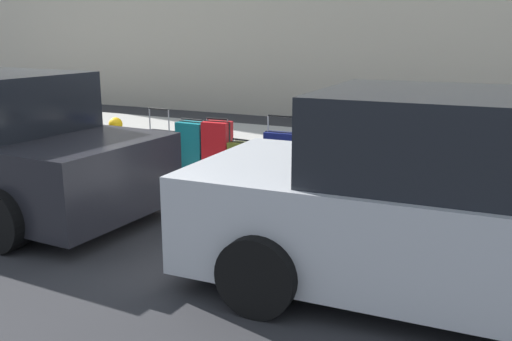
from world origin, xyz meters
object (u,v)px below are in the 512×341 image
suitcase_silver_1 (357,170)px  fire_hydrant (117,140)px  suitcase_teal_6 (193,147)px  parked_car_silver_0 (468,206)px  suitcase_maroon_2 (319,169)px  suitcase_black_0 (398,172)px  suitcase_navy_3 (283,158)px  suitcase_olive_4 (245,162)px  bollard_post (86,134)px  suitcase_red_5 (217,149)px  parking_meter (512,137)px  suitcase_black_7 (160,150)px

suitcase_silver_1 → fire_hydrant: (3.80, -0.06, 0.05)m
suitcase_teal_6 → parked_car_silver_0: bearing=151.2°
suitcase_maroon_2 → fire_hydrant: 3.30m
suitcase_black_0 → suitcase_maroon_2: bearing=3.6°
parked_car_silver_0 → suitcase_maroon_2: bearing=-46.1°
suitcase_navy_3 → suitcase_teal_6: 1.44m
suitcase_black_0 → suitcase_olive_4: bearing=3.1°
suitcase_black_0 → fire_hydrant: bearing=0.4°
suitcase_olive_4 → fire_hydrant: size_ratio=0.82×
suitcase_teal_6 → fire_hydrant: bearing=3.1°
bollard_post → suitcase_navy_3: bearing=-177.1°
suitcase_olive_4 → suitcase_red_5: bearing=-7.8°
bollard_post → parked_car_silver_0: bearing=161.2°
parking_meter → suitcase_black_0: bearing=10.3°
suitcase_red_5 → bollard_post: (2.26, 0.14, 0.06)m
parked_car_silver_0 → suitcase_red_5: bearing=-30.9°
suitcase_silver_1 → parking_meter: (-1.69, -0.31, 0.51)m
bollard_post → fire_hydrant: bearing=-162.2°
fire_hydrant → parked_car_silver_0: bearing=158.3°
suitcase_teal_6 → fire_hydrant: size_ratio=1.09×
suitcase_red_5 → parking_meter: size_ratio=0.66×
suitcase_olive_4 → suitcase_teal_6: suitcase_teal_6 is taller
suitcase_navy_3 → bollard_post: suitcase_navy_3 is taller
bollard_post → parked_car_silver_0: size_ratio=0.20×
suitcase_black_0 → suitcase_black_7: size_ratio=1.02×
suitcase_olive_4 → suitcase_black_7: 1.40m
suitcase_olive_4 → bollard_post: 2.73m
fire_hydrant → suitcase_black_0: bearing=-179.6°
suitcase_black_0 → suitcase_red_5: suitcase_black_0 is taller
suitcase_teal_6 → parked_car_silver_0: size_ratio=0.17×
suitcase_maroon_2 → suitcase_red_5: suitcase_red_5 is taller
parked_car_silver_0 → suitcase_olive_4: bearing=-33.7°
suitcase_red_5 → parked_car_silver_0: bearing=149.1°
suitcase_silver_1 → suitcase_black_7: bearing=0.0°
suitcase_olive_4 → suitcase_black_7: suitcase_black_7 is taller
suitcase_red_5 → bollard_post: size_ratio=0.93×
suitcase_navy_3 → parking_meter: bearing=-175.1°
parking_meter → suitcase_black_7: bearing=3.8°
suitcase_red_5 → suitcase_olive_4: bearing=172.2°
bollard_post → parking_meter: parking_meter is taller
suitcase_maroon_2 → parking_meter: parking_meter is taller
suitcase_silver_1 → parking_meter: parking_meter is taller
suitcase_navy_3 → suitcase_black_7: suitcase_navy_3 is taller
suitcase_silver_1 → suitcase_teal_6: size_ratio=1.11×
suitcase_maroon_2 → suitcase_black_7: 2.45m
suitcase_olive_4 → suitcase_black_7: (1.40, -0.02, 0.03)m
parked_car_silver_0 → suitcase_black_7: bearing=-24.8°
suitcase_red_5 → suitcase_black_7: 0.94m
fire_hydrant → parked_car_silver_0: parked_car_silver_0 is taller
suitcase_black_0 → bollard_post: bearing=2.2°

